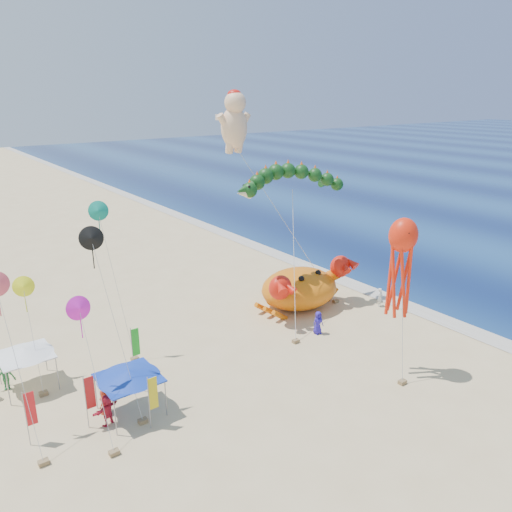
# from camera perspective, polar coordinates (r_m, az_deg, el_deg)

# --- Properties ---
(ground) EXTENTS (320.00, 320.00, 0.00)m
(ground) POSITION_cam_1_polar(r_m,az_deg,el_deg) (37.38, 4.36, -9.71)
(ground) COLOR #D1B784
(ground) RESTS_ON ground
(foam_strip) EXTENTS (320.00, 320.00, 0.00)m
(foam_strip) POSITION_cam_1_polar(r_m,az_deg,el_deg) (45.46, 15.93, -5.12)
(foam_strip) COLOR silver
(foam_strip) RESTS_ON ground
(crab_inflatable) EXTENTS (9.26, 6.26, 4.06)m
(crab_inflatable) POSITION_cam_1_polar(r_m,az_deg,el_deg) (42.41, 5.10, -3.56)
(crab_inflatable) COLOR orange
(crab_inflatable) RESTS_ON ground
(dragon_kite) EXTENTS (10.86, 6.90, 11.75)m
(dragon_kite) POSITION_cam_1_polar(r_m,az_deg,el_deg) (40.07, 4.02, 8.24)
(dragon_kite) COLOR #0E3611
(dragon_kite) RESTS_ON ground
(cherub_kite) EXTENTS (6.77, 8.65, 17.69)m
(cherub_kite) POSITION_cam_1_polar(r_m,az_deg,el_deg) (42.93, -2.45, 15.25)
(cherub_kite) COLOR #FFCA9B
(cherub_kite) RESTS_ON ground
(octopus_kite) EXTENTS (1.88, 2.51, 10.35)m
(octopus_kite) POSITION_cam_1_polar(r_m,az_deg,el_deg) (31.80, 16.24, -0.43)
(octopus_kite) COLOR red
(octopus_kite) RESTS_ON ground
(canopy_blue) EXTENTS (3.52, 3.52, 2.71)m
(canopy_blue) POSITION_cam_1_polar(r_m,az_deg,el_deg) (29.55, -14.36, -12.99)
(canopy_blue) COLOR gray
(canopy_blue) RESTS_ON ground
(canopy_white) EXTENTS (3.33, 3.33, 2.71)m
(canopy_white) POSITION_cam_1_polar(r_m,az_deg,el_deg) (33.96, -24.93, -9.90)
(canopy_white) COLOR gray
(canopy_white) RESTS_ON ground
(feather_flags) EXTENTS (7.81, 6.02, 3.20)m
(feather_flags) POSITION_cam_1_polar(r_m,az_deg,el_deg) (29.95, -16.96, -13.76)
(feather_flags) COLOR gray
(feather_flags) RESTS_ON ground
(beachgoers) EXTENTS (30.45, 8.08, 1.89)m
(beachgoers) POSITION_cam_1_polar(r_m,az_deg,el_deg) (32.93, -15.04, -12.71)
(beachgoers) COLOR white
(beachgoers) RESTS_ON ground
(small_kites) EXTENTS (8.62, 10.38, 10.87)m
(small_kites) POSITION_cam_1_polar(r_m,az_deg,el_deg) (29.94, -21.15, -2.52)
(small_kites) COLOR #F11ACE
(small_kites) RESTS_ON ground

